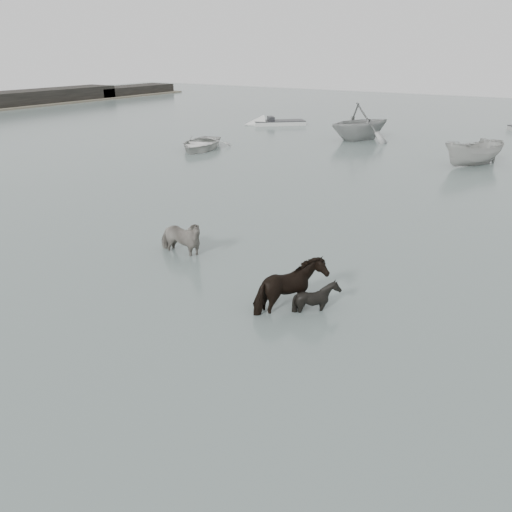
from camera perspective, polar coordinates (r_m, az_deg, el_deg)
name	(u,v)px	position (r m, az deg, el deg)	size (l,w,h in m)	color
ground	(236,302)	(13.65, -2.34, -5.24)	(140.00, 140.00, 0.00)	#566663
pony_pinto	(180,232)	(16.62, -8.73, 2.76)	(0.86, 1.90, 1.60)	black
pony_dark	(292,280)	(12.92, 4.16, -2.79)	(1.68, 1.44, 1.69)	black
pony_black	(317,290)	(13.08, 6.98, -3.91)	(0.92, 1.04, 1.14)	black
rowboat_lead	(200,142)	(35.00, -6.38, 12.83)	(3.40, 4.76, 0.99)	silver
rowboat_trail	(361,120)	(39.18, 11.87, 14.92)	(4.65, 5.39, 2.84)	#9D9F9D
boat_small	(474,152)	(32.18, 23.65, 10.86)	(1.61, 4.28, 1.65)	#ABABA6
skiff_outer	(279,121)	(46.45, 2.67, 15.20)	(6.33, 1.60, 0.75)	silver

